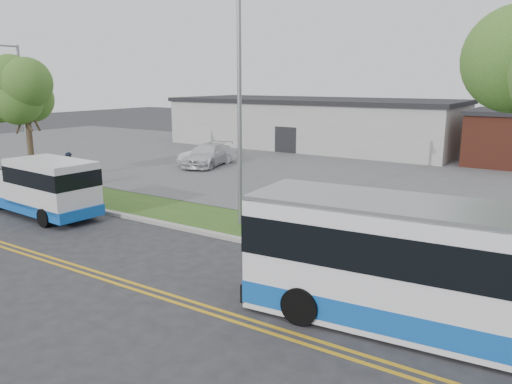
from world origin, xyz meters
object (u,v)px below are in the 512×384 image
Objects in this scene: parked_car_a at (207,155)px; parked_car_b at (208,155)px; streetlight_far at (22,103)px; shuttle_bus at (44,186)px; streetlight_near at (238,98)px; tree_west at (25,95)px; pedestrian at (70,170)px; transit_bus at (482,277)px.

parked_car_a is 0.81× the size of parked_car_b.
shuttle_bus is (10.84, -6.05, -3.11)m from streetlight_far.
shuttle_bus is at bearing -157.63° from streetlight_near.
parked_car_a is at bearing 44.92° from streetlight_far.
pedestrian is at bearing 5.27° from tree_west.
transit_bus is (18.10, -1.17, 0.20)m from shuttle_bus.
streetlight_near reaches higher than parked_car_a.
streetlight_far reaches higher than tree_west.
tree_west is 12.05m from parked_car_b.
tree_west is 5.07m from pedestrian.
transit_bus is 5.69× the size of pedestrian.
shuttle_bus is (6.84, -3.83, -3.75)m from tree_west.
tree_west is 0.61× the size of transit_bus.
parked_car_a is (1.32, 10.29, -0.31)m from pedestrian.
transit_bus is at bearing -19.85° from parked_car_a.
shuttle_bus is 5.59m from pedestrian.
parked_car_a is at bearing 137.88° from transit_bus.
parked_car_a is (8.38, 8.36, -3.69)m from streetlight_far.
streetlight_near is 11.52m from transit_bus.
streetlight_near is at bearing 165.44° from pedestrian.
streetlight_near is at bearing 150.55° from transit_bus.
tree_west is at bearing 154.31° from shuttle_bus.
tree_west is at bearing -28.98° from streetlight_far.
shuttle_bus is 3.42× the size of pedestrian.
pedestrian is 0.39× the size of parked_car_b.
pedestrian is 0.48× the size of parked_car_a.
transit_bus is (9.94, -4.53, -3.67)m from streetlight_near.
streetlight_far is (-4.00, 2.22, -0.65)m from tree_west.
tree_west is 3.47× the size of pedestrian.
parked_car_a is (-2.46, 14.41, -0.58)m from shuttle_bus.
pedestrian is at bearing 136.14° from shuttle_bus.
parked_car_b is (-20.17, 15.21, -0.72)m from transit_bus.
streetlight_near is 0.84× the size of transit_bus.
streetlight_near reaches higher than transit_bus.
tree_west is at bearing -95.20° from parked_car_a.
shuttle_bus reaches higher than pedestrian.
pedestrian reaches higher than parked_car_b.
transit_bus is at bearing -0.13° from shuttle_bus.
shuttle_bus is 1.32× the size of parked_car_b.
pedestrian is (-3.78, 4.11, -0.27)m from shuttle_bus.
parked_car_a is at bearing 67.48° from tree_west.
pedestrian is 10.08m from parked_car_b.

